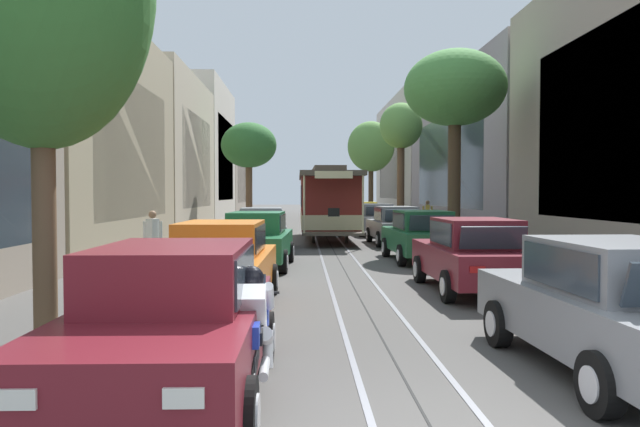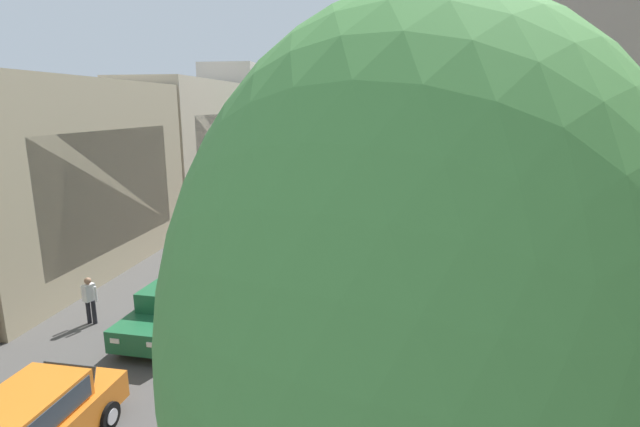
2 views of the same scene
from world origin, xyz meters
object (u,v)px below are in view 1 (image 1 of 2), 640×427
Objects in this scene: parked_car_grey_fourth_left at (262,229)px; parked_car_yellow_sixth_right at (363,215)px; pedestrian_on_right_pavement at (428,214)px; parked_car_orange_second_left at (220,263)px; parked_car_green_mid_right at (421,236)px; parked_car_grey_near_right at (615,307)px; street_tree_kerb_right_second at (455,90)px; street_tree_kerb_right_fourth at (371,147)px; street_tree_kerb_left_second at (249,146)px; parked_car_green_mid_left at (256,239)px; motorcycle_with_rider at (251,338)px; cable_car_trolley at (328,203)px; pedestrian_on_left_pavement at (153,235)px; parked_car_grey_fifth_right at (375,219)px; parked_car_maroon_near_left at (172,321)px; parked_car_grey_fourth_right at (395,225)px; parked_car_maroon_second_right at (473,255)px; street_tree_kerb_right_mid at (401,129)px.

parked_car_grey_fourth_left is 1.00× the size of parked_car_yellow_sixth_right.
parked_car_orange_second_left is at bearing -111.67° from pedestrian_on_right_pavement.
parked_car_green_mid_right is at bearing 54.29° from parked_car_orange_second_left.
parked_car_grey_near_right is at bearing -90.20° from parked_car_yellow_sixth_right.
street_tree_kerb_right_second is 0.91× the size of street_tree_kerb_right_fourth.
parked_car_green_mid_right is at bearing -69.26° from street_tree_kerb_left_second.
parked_car_green_mid_left reaches higher than motorcycle_with_rider.
parked_car_green_mid_right reaches higher than motorcycle_with_rider.
pedestrian_on_right_pavement is (7.23, 26.01, 0.33)m from motorcycle_with_rider.
cable_car_trolley is 5.64× the size of pedestrian_on_left_pavement.
parked_car_maroon_near_left is at bearing -101.69° from parked_car_grey_fifth_right.
motorcycle_with_rider is at bearing -85.98° from parked_car_green_mid_left.
parked_car_orange_second_left and parked_car_grey_near_right have the same top height.
street_tree_kerb_left_second reaches higher than motorcycle_with_rider.
parked_car_grey_fourth_right is 19.14m from motorcycle_with_rider.
street_tree_kerb_right_mid is (2.15, 22.82, 5.12)m from parked_car_maroon_second_right.
parked_car_orange_second_left is 22.34m from pedestrian_on_right_pavement.
parked_car_green_mid_right is 18.11m from parked_car_yellow_sixth_right.
motorcycle_with_rider is at bearing -99.79° from parked_car_grey_fifth_right.
parked_car_green_mid_right is 2.54× the size of pedestrian_on_right_pavement.
parked_car_maroon_near_left is at bearing 173.80° from motorcycle_with_rider.
parked_car_grey_fourth_left is at bearing -156.16° from parked_car_grey_fourth_right.
street_tree_kerb_right_mid is at bearing 89.12° from street_tree_kerb_right_second.
parked_car_grey_fifth_right is at bearing 58.83° from pedestrian_on_left_pavement.
parked_car_green_mid_right is at bearing 89.67° from parked_car_maroon_second_right.
street_tree_kerb_right_second is 18.03m from motorcycle_with_rider.
street_tree_kerb_right_fourth is 4.70× the size of pedestrian_on_right_pavement.
parked_car_yellow_sixth_right is at bearing 89.92° from parked_car_green_mid_right.
parked_car_maroon_near_left is 0.99× the size of parked_car_yellow_sixth_right.
street_tree_kerb_right_second reaches higher than cable_car_trolley.
parked_car_maroon_second_right is 25.52m from street_tree_kerb_left_second.
pedestrian_on_right_pavement reaches higher than parked_car_grey_fourth_right.
pedestrian_on_right_pavement is (2.97, -4.67, 0.18)m from parked_car_yellow_sixth_right.
parked_car_maroon_second_right is 7.93m from motorcycle_with_rider.
parked_car_green_mid_right is at bearing 9.15° from pedestrian_on_left_pavement.
parked_car_grey_near_right is 11.83m from parked_car_green_mid_right.
parked_car_grey_fourth_right is 14.78m from street_tree_kerb_left_second.
street_tree_kerb_right_fourth is at bearing 87.21° from parked_car_grey_near_right.
parked_car_grey_fourth_left is at bearing 178.66° from street_tree_kerb_right_second.
parked_car_grey_fourth_left is 0.54× the size of street_tree_kerb_right_fourth.
parked_car_orange_second_left is at bearing -65.56° from pedestrian_on_left_pavement.
cable_car_trolley reaches higher than pedestrian_on_right_pavement.
parked_car_grey_near_right is at bearing -77.17° from street_tree_kerb_left_second.
parked_car_yellow_sixth_right is at bearing 90.47° from parked_car_grey_fourth_right.
parked_car_green_mid_left is at bearing -111.25° from street_tree_kerb_right_mid.
parked_car_grey_fifth_right is 6.21m from parked_car_yellow_sixth_right.
parked_car_orange_second_left is at bearing -100.55° from street_tree_kerb_right_fourth.
parked_car_grey_near_right is 23.73m from parked_car_grey_fifth_right.
parked_car_orange_second_left is 0.59× the size of street_tree_kerb_right_second.
parked_car_green_mid_left and parked_car_yellow_sixth_right have the same top height.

